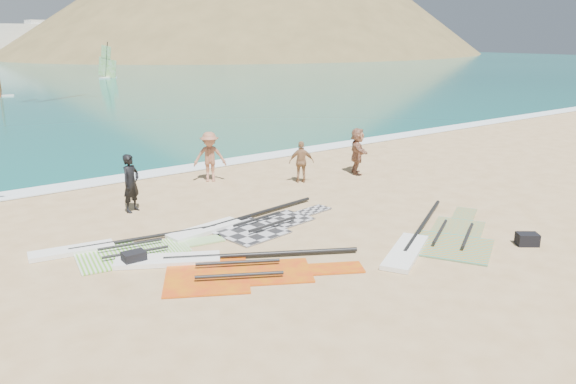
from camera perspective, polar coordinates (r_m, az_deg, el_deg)
ground at (r=13.87m, az=8.48°, el=-7.90°), size 300.00×300.00×0.00m
surf_line at (r=23.69m, az=-13.05°, el=1.85°), size 300.00×1.20×0.04m
headland_main at (r=167.85m, az=-2.77°, el=13.83°), size 143.00×143.00×45.00m
headland_minor at (r=197.14m, az=4.24°, el=14.09°), size 70.00×70.00×28.00m
rig_grey at (r=16.75m, az=-4.46°, el=-3.38°), size 5.57×2.48×0.20m
rig_green at (r=15.52m, az=-17.27°, el=-5.67°), size 5.01×2.36×0.20m
rig_orange at (r=16.03m, az=14.58°, el=-4.75°), size 6.03×4.17×0.20m
rig_red at (r=13.95m, az=-7.14°, el=-7.49°), size 5.57×4.38×0.20m
gear_bag_near at (r=14.49m, az=-15.37°, el=-6.52°), size 0.55×0.41×0.35m
gear_bag_far at (r=16.57m, az=23.14°, el=-4.44°), size 0.68×0.65×0.33m
person_wetsuit at (r=18.58m, az=-15.66°, el=0.87°), size 0.82×0.72×1.88m
beachgoer_mid at (r=21.86m, az=-7.95°, el=3.56°), size 1.44×1.23×1.93m
beachgoer_back at (r=21.52m, az=1.38°, el=3.07°), size 1.00×0.86×1.61m
beachgoer_right at (r=23.02m, az=7.05°, el=4.16°), size 1.44×1.77×1.89m
windsurfer_right at (r=77.59m, az=-17.88°, el=11.91°), size 2.59×2.76×4.65m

